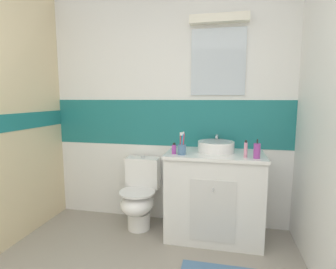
% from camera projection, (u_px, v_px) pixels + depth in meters
% --- Properties ---
extents(wall_back_tiled, '(3.20, 0.20, 2.50)m').
position_uv_depth(wall_back_tiled, '(169.00, 108.00, 2.90)').
color(wall_back_tiled, white).
rests_on(wall_back_tiled, ground_plane).
extents(vanity_cabinet, '(0.92, 0.56, 0.85)m').
position_uv_depth(vanity_cabinet, '(214.00, 195.00, 2.60)').
color(vanity_cabinet, silver).
rests_on(vanity_cabinet, ground_plane).
extents(sink_basin, '(0.35, 0.40, 0.15)m').
position_uv_depth(sink_basin, '(216.00, 146.00, 2.57)').
color(sink_basin, white).
rests_on(sink_basin, vanity_cabinet).
extents(toilet, '(0.37, 0.50, 0.74)m').
position_uv_depth(toilet, '(140.00, 196.00, 2.79)').
color(toilet, white).
rests_on(toilet, ground_plane).
extents(toothbrush_cup, '(0.08, 0.08, 0.21)m').
position_uv_depth(toothbrush_cup, '(182.00, 149.00, 2.44)').
color(toothbrush_cup, '#4C7299').
rests_on(toothbrush_cup, vanity_cabinet).
extents(soap_dispenser, '(0.06, 0.06, 0.17)m').
position_uv_depth(soap_dispenser, '(257.00, 151.00, 2.29)').
color(soap_dispenser, '#993F99').
rests_on(soap_dispenser, vanity_cabinet).
extents(toothpaste_tube_upright, '(0.03, 0.03, 0.15)m').
position_uv_depth(toothpaste_tube_upright, '(246.00, 149.00, 2.32)').
color(toothpaste_tube_upright, pink).
rests_on(toothpaste_tube_upright, vanity_cabinet).
extents(perfume_flask_small, '(0.04, 0.03, 0.11)m').
position_uv_depth(perfume_flask_small, '(174.00, 149.00, 2.47)').
color(perfume_flask_small, '#993F99').
rests_on(perfume_flask_small, vanity_cabinet).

